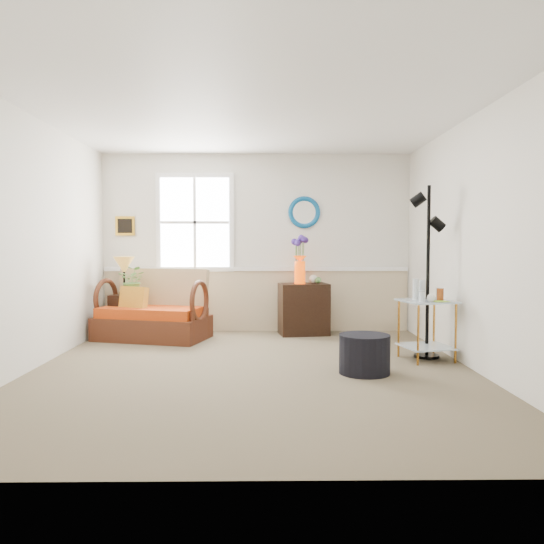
{
  "coord_description": "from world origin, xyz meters",
  "views": [
    {
      "loc": [
        0.13,
        -5.31,
        1.28
      ],
      "look_at": [
        0.2,
        0.54,
        0.98
      ],
      "focal_mm": 35.0,
      "sensor_mm": 36.0,
      "label": 1
    }
  ],
  "objects_px": {
    "loveseat": "(152,305)",
    "side_table": "(426,330)",
    "floor_lamp": "(428,272)",
    "cabinet": "(304,309)",
    "lamp_stand": "(125,316)",
    "ottoman": "(364,354)"
  },
  "relations": [
    {
      "from": "loveseat",
      "to": "side_table",
      "type": "height_order",
      "value": "loveseat"
    },
    {
      "from": "loveseat",
      "to": "floor_lamp",
      "type": "distance_m",
      "value": 3.6
    },
    {
      "from": "cabinet",
      "to": "floor_lamp",
      "type": "bearing_deg",
      "value": -58.65
    },
    {
      "from": "loveseat",
      "to": "side_table",
      "type": "distance_m",
      "value": 3.57
    },
    {
      "from": "lamp_stand",
      "to": "side_table",
      "type": "xyz_separation_m",
      "value": [
        3.73,
        -1.52,
        0.04
      ]
    },
    {
      "from": "lamp_stand",
      "to": "ottoman",
      "type": "distance_m",
      "value": 3.62
    },
    {
      "from": "side_table",
      "to": "ottoman",
      "type": "height_order",
      "value": "side_table"
    },
    {
      "from": "floor_lamp",
      "to": "cabinet",
      "type": "bearing_deg",
      "value": 153.56
    },
    {
      "from": "loveseat",
      "to": "floor_lamp",
      "type": "height_order",
      "value": "floor_lamp"
    },
    {
      "from": "lamp_stand",
      "to": "floor_lamp",
      "type": "height_order",
      "value": "floor_lamp"
    },
    {
      "from": "loveseat",
      "to": "lamp_stand",
      "type": "relative_size",
      "value": 2.46
    },
    {
      "from": "side_table",
      "to": "floor_lamp",
      "type": "height_order",
      "value": "floor_lamp"
    },
    {
      "from": "cabinet",
      "to": "floor_lamp",
      "type": "relative_size",
      "value": 0.37
    },
    {
      "from": "lamp_stand",
      "to": "cabinet",
      "type": "relative_size",
      "value": 0.8
    },
    {
      "from": "cabinet",
      "to": "ottoman",
      "type": "distance_m",
      "value": 2.33
    },
    {
      "from": "lamp_stand",
      "to": "ottoman",
      "type": "relative_size",
      "value": 1.16
    },
    {
      "from": "floor_lamp",
      "to": "side_table",
      "type": "bearing_deg",
      "value": -85.59
    },
    {
      "from": "loveseat",
      "to": "side_table",
      "type": "bearing_deg",
      "value": -6.9
    },
    {
      "from": "cabinet",
      "to": "loveseat",
      "type": "bearing_deg",
      "value": -178.69
    },
    {
      "from": "cabinet",
      "to": "floor_lamp",
      "type": "xyz_separation_m",
      "value": [
        1.28,
        -1.55,
        0.61
      ]
    },
    {
      "from": "loveseat",
      "to": "ottoman",
      "type": "height_order",
      "value": "loveseat"
    },
    {
      "from": "lamp_stand",
      "to": "side_table",
      "type": "bearing_deg",
      "value": -22.17
    }
  ]
}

